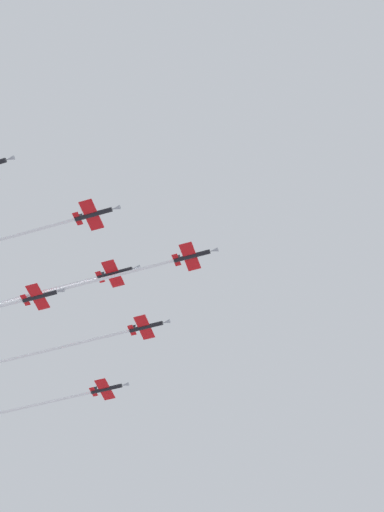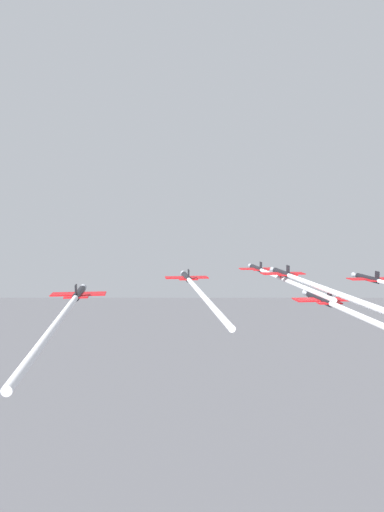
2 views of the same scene
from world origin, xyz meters
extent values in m
cylinder|color=black|center=(-5.66, -14.97, 145.88)|extent=(3.30, 9.86, 1.20)
cone|color=#9EA3AD|center=(-4.36, -20.83, 145.88)|extent=(1.59, 2.38, 1.14)
cube|color=red|center=(-5.78, -14.44, 145.82)|extent=(9.29, 5.30, 0.20)
cube|color=red|center=(-6.59, -10.77, 145.88)|extent=(3.96, 2.30, 0.20)
cube|color=black|center=(-6.57, -10.85, 146.86)|extent=(0.55, 1.74, 1.97)
cylinder|color=white|center=(-11.56, 11.66, 145.88)|extent=(10.50, 43.84, 0.84)
cylinder|color=black|center=(9.32, 8.55, 146.28)|extent=(3.30, 9.86, 1.20)
cone|color=#9EA3AD|center=(10.63, 2.69, 146.28)|extent=(1.59, 2.38, 1.14)
cube|color=red|center=(9.21, 9.09, 146.22)|extent=(9.29, 5.30, 0.20)
cube|color=red|center=(8.39, 12.76, 146.28)|extent=(3.96, 2.30, 0.20)
cube|color=black|center=(8.41, 12.67, 147.26)|extent=(0.55, 1.74, 1.97)
cylinder|color=white|center=(3.45, 35.06, 146.28)|extent=(10.45, 43.59, 0.84)
cylinder|color=black|center=(-29.18, 0.01, 145.44)|extent=(3.30, 9.86, 1.20)
cone|color=#9EA3AD|center=(-27.88, -5.85, 145.44)|extent=(1.59, 2.38, 1.14)
cube|color=red|center=(-29.30, 0.55, 145.39)|extent=(9.29, 5.30, 0.20)
cube|color=red|center=(-30.11, 4.22, 145.44)|extent=(3.96, 2.30, 0.20)
cube|color=black|center=(-30.09, 4.13, 146.42)|extent=(0.55, 1.74, 1.97)
cylinder|color=white|center=(-33.55, 19.72, 145.44)|extent=(7.43, 30.00, 0.84)
cylinder|color=black|center=(-10.36, 6.21, 147.08)|extent=(3.30, 9.86, 1.20)
cone|color=#9EA3AD|center=(-9.05, 0.34, 147.08)|extent=(1.59, 2.38, 1.14)
cube|color=red|center=(-10.47, 6.74, 147.02)|extent=(9.29, 5.30, 0.20)
cube|color=red|center=(-11.29, 10.41, 147.08)|extent=(3.96, 2.30, 0.20)
cube|color=black|center=(-11.27, 10.33, 148.06)|extent=(0.55, 1.74, 1.97)
cylinder|color=white|center=(-15.78, 30.69, 147.08)|extent=(9.55, 39.55, 0.84)
cylinder|color=black|center=(24.31, 32.08, 146.15)|extent=(3.30, 9.86, 1.20)
cone|color=#9EA3AD|center=(25.61, 26.21, 146.15)|extent=(1.59, 2.38, 1.14)
cube|color=red|center=(24.19, 32.61, 146.10)|extent=(9.29, 5.30, 0.20)
cube|color=red|center=(23.38, 36.28, 146.15)|extent=(3.96, 2.30, 0.20)
cube|color=black|center=(23.40, 36.19, 147.14)|extent=(0.55, 1.74, 1.97)
cylinder|color=white|center=(18.67, 57.48, 146.15)|extent=(9.96, 41.40, 0.84)
cone|color=#9EA3AD|center=(-51.40, 9.13, 146.61)|extent=(1.59, 2.38, 1.14)
cylinder|color=black|center=(-15.05, 27.39, 145.15)|extent=(3.30, 9.86, 1.20)
cone|color=#9EA3AD|center=(-13.75, 21.52, 145.15)|extent=(1.59, 2.38, 1.14)
cube|color=red|center=(-15.17, 27.92, 145.10)|extent=(9.29, 5.30, 0.20)
cube|color=red|center=(-15.98, 31.59, 145.15)|extent=(3.96, 2.30, 0.20)
cube|color=black|center=(-15.96, 31.50, 146.13)|extent=(0.55, 1.74, 1.97)
camera|label=1|loc=(-92.28, -64.44, 1.57)|focal=47.06mm
camera|label=2|loc=(-2.69, 111.44, 158.46)|focal=35.33mm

